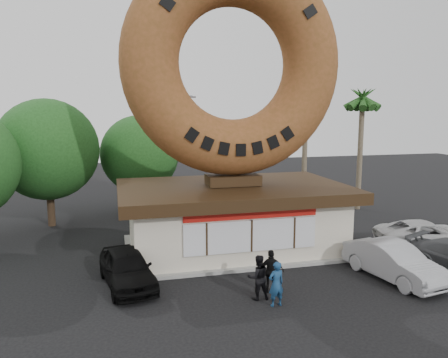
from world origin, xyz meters
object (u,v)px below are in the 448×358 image
object	(u,v)px
person_center	(258,277)
person_left	(276,284)
donut_shop	(233,215)
giant_donut	(233,64)
car_white	(426,235)
car_silver	(393,261)
person_right	(271,271)
car_black	(127,268)
street_lamp	(170,146)

from	to	relation	value
person_center	person_left	bearing A→B (deg)	122.86
donut_shop	giant_donut	distance (m)	7.36
giant_donut	person_left	bearing A→B (deg)	-91.92
person_left	car_white	bearing A→B (deg)	-165.48
person_center	car_silver	distance (m)	6.10
donut_shop	car_white	bearing A→B (deg)	-13.38
donut_shop	person_left	bearing A→B (deg)	-91.93
person_right	car_black	bearing A→B (deg)	-10.67
person_right	person_left	bearing A→B (deg)	88.40
donut_shop	street_lamp	xyz separation A→B (m)	(-1.86, 10.02, 2.72)
street_lamp	car_silver	bearing A→B (deg)	-64.89
person_left	car_silver	bearing A→B (deg)	-177.75
donut_shop	car_silver	distance (m)	7.78
person_right	car_black	xyz separation A→B (m)	(-5.36, 2.03, -0.10)
person_left	person_right	bearing A→B (deg)	-111.21
person_right	person_center	bearing A→B (deg)	43.94
donut_shop	person_right	xyz separation A→B (m)	(0.02, -5.51, -0.92)
person_right	car_silver	world-z (taller)	person_right
person_center	person_right	bearing A→B (deg)	-145.62
car_black	giant_donut	bearing A→B (deg)	23.08
giant_donut	person_right	distance (m)	9.96
car_black	car_silver	world-z (taller)	car_silver
giant_donut	person_left	size ratio (longest dim) A/B	6.41
person_right	car_black	world-z (taller)	person_right
giant_donut	car_black	distance (m)	10.54
person_left	car_silver	size ratio (longest dim) A/B	0.36
person_left	car_white	size ratio (longest dim) A/B	0.33
car_white	car_silver	bearing A→B (deg)	138.12
car_silver	car_white	xyz separation A→B (m)	(4.18, 3.21, -0.06)
donut_shop	street_lamp	world-z (taller)	street_lamp
person_center	car_white	xyz separation A→B (m)	(10.27, 3.68, -0.16)
donut_shop	car_silver	bearing A→B (deg)	-45.41
person_center	car_black	distance (m)	5.30
street_lamp	person_right	xyz separation A→B (m)	(1.87, -15.52, -3.64)
person_left	car_black	world-z (taller)	person_left
person_right	car_white	world-z (taller)	person_right
giant_donut	car_black	xyz separation A→B (m)	(-5.35, -3.49, -8.39)
person_center	car_white	bearing A→B (deg)	-159.74
street_lamp	donut_shop	bearing A→B (deg)	-79.50
giant_donut	person_left	world-z (taller)	giant_donut
giant_donut	car_white	size ratio (longest dim) A/B	2.12
car_silver	giant_donut	bearing A→B (deg)	123.91
street_lamp	person_center	world-z (taller)	street_lamp
giant_donut	person_right	xyz separation A→B (m)	(0.02, -5.52, -8.28)
person_center	car_silver	bearing A→B (deg)	-175.02
car_black	car_white	distance (m)	14.99
donut_shop	car_black	size ratio (longest dim) A/B	2.57
giant_donut	car_silver	xyz separation A→B (m)	(5.41, -5.51, -8.37)
car_silver	car_white	bearing A→B (deg)	26.89
donut_shop	car_black	distance (m)	6.46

